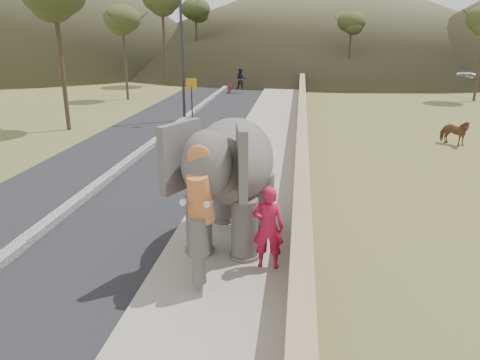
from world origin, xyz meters
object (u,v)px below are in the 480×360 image
at_px(motorcyclist, 236,83).
at_px(cow, 454,132).
at_px(lamppost, 187,32).
at_px(elephant_and_man, 233,178).

bearing_deg(motorcyclist, cow, -53.34).
bearing_deg(lamppost, elephant_and_man, -73.11).
height_order(lamppost, cow, lamppost).
height_order(cow, elephant_and_man, elephant_and_man).
relative_size(lamppost, cow, 5.79).
distance_m(cow, motorcyclist, 20.28).
xyz_separation_m(lamppost, cow, (13.15, -4.18, -4.29)).
bearing_deg(lamppost, cow, -17.63).
distance_m(lamppost, motorcyclist, 12.79).
height_order(lamppost, elephant_and_man, lamppost).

